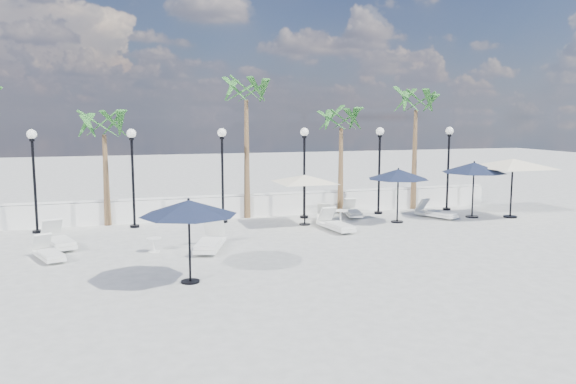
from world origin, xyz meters
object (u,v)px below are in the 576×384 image
object	(u,v)px
lounger_5	(352,211)
lounger_6	(336,224)
parasol_navy_left	(189,208)
parasol_cream_sq_b	(513,159)
lounger_0	(58,240)
parasol_cream_sq_a	(305,175)
lounger_3	(48,253)
parasol_navy_mid	(398,174)
lounger_7	(323,217)
parasol_navy_right	(474,168)
lounger_4	(210,242)
lounger_8	(436,213)

from	to	relation	value
lounger_5	lounger_6	bearing A→B (deg)	-112.56
parasol_navy_left	parasol_cream_sq_b	xyz separation A→B (m)	(14.40, 5.54, 0.55)
lounger_0	parasol_cream_sq_b	world-z (taller)	parasol_cream_sq_b
parasol_cream_sq_a	parasol_navy_left	bearing A→B (deg)	-129.46
lounger_3	parasol_cream_sq_b	distance (m)	18.42
parasol_navy_left	parasol_navy_mid	size ratio (longest dim) A/B	1.01
parasol_navy_left	parasol_navy_mid	bearing A→B (deg)	32.92
lounger_5	parasol_cream_sq_a	xyz separation A→B (m)	(-2.59, -1.20, 1.78)
lounger_5	parasol_cream_sq_b	world-z (taller)	parasol_cream_sq_b
parasol_cream_sq_a	parasol_cream_sq_b	size ratio (longest dim) A/B	0.81
lounger_6	parasol_cream_sq_a	xyz separation A→B (m)	(-0.76, 1.47, 1.75)
lounger_7	parasol_navy_right	bearing A→B (deg)	14.19
lounger_5	parasol_cream_sq_a	distance (m)	3.37
lounger_7	parasol_navy_mid	size ratio (longest dim) A/B	0.70
lounger_0	parasol_navy_left	world-z (taller)	parasol_navy_left
lounger_6	parasol_navy_mid	xyz separation A→B (m)	(3.03, 0.85, 1.73)
lounger_6	parasol_cream_sq_b	xyz separation A→B (m)	(8.22, 0.43, 2.27)
lounger_0	parasol_navy_left	size ratio (longest dim) A/B	0.86
lounger_3	lounger_5	world-z (taller)	lounger_5
lounger_6	parasol_cream_sq_a	size ratio (longest dim) A/B	0.46
lounger_5	lounger_6	xyz separation A→B (m)	(-1.84, -2.67, 0.03)
parasol_navy_left	parasol_cream_sq_a	world-z (taller)	parasol_navy_left
parasol_navy_left	parasol_cream_sq_a	bearing A→B (deg)	50.54
lounger_0	lounger_4	world-z (taller)	lounger_4
lounger_4	parasol_cream_sq_a	bearing A→B (deg)	56.06
lounger_3	lounger_7	world-z (taller)	lounger_3
lounger_4	parasol_navy_left	world-z (taller)	parasol_navy_left
lounger_6	parasol_navy_right	bearing A→B (deg)	0.98
parasol_navy_right	lounger_4	bearing A→B (deg)	-167.32
lounger_6	parasol_cream_sq_b	distance (m)	8.54
parasol_navy_mid	parasol_navy_right	bearing A→B (deg)	1.46
lounger_4	parasol_navy_left	xyz separation A→B (m)	(-1.09, -3.41, 1.69)
lounger_5	lounger_4	bearing A→B (deg)	-135.73
lounger_4	lounger_7	bearing A→B (deg)	53.51
lounger_5	parasol_navy_left	bearing A→B (deg)	-123.84
parasol_cream_sq_b	lounger_6	bearing A→B (deg)	-177.01
lounger_0	lounger_5	bearing A→B (deg)	-6.64
lounger_3	parasol_cream_sq_a	distance (m)	9.82
lounger_4	parasol_navy_mid	size ratio (longest dim) A/B	0.90
lounger_5	parasol_navy_right	xyz separation A→B (m)	(4.84, -1.72, 1.92)
lounger_4	lounger_5	bearing A→B (deg)	52.06
lounger_6	lounger_7	world-z (taller)	lounger_6
lounger_0	parasol_cream_sq_b	distance (m)	18.18
lounger_0	parasol_navy_right	distance (m)	16.61
lounger_5	parasol_navy_right	bearing A→B (deg)	-7.62
parasol_cream_sq_a	lounger_8	bearing A→B (deg)	-2.04
parasol_navy_left	parasol_navy_mid	xyz separation A→B (m)	(9.21, 5.96, 0.01)
lounger_0	lounger_6	bearing A→B (deg)	-19.68
lounger_8	parasol_cream_sq_a	distance (m)	6.12
lounger_3	lounger_8	world-z (taller)	lounger_8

